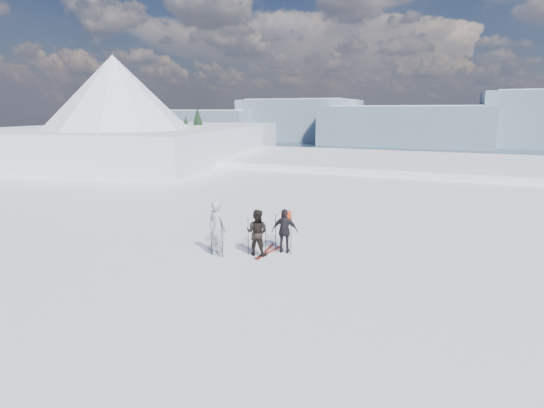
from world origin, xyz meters
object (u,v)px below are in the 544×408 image
(skier_pack, at_px, (285,231))
(skis_loose, at_px, (268,252))
(skier_grey, at_px, (218,228))
(skier_dark, at_px, (257,232))

(skier_pack, xyz_separation_m, skis_loose, (-0.55, -0.21, -0.74))
(skier_grey, relative_size, skier_pack, 1.26)
(skis_loose, bearing_deg, skier_pack, 20.86)
(skier_dark, relative_size, skis_loose, 0.91)
(skier_grey, bearing_deg, skier_pack, -136.60)
(skier_grey, distance_m, skier_dark, 1.30)
(skier_dark, xyz_separation_m, skier_pack, (0.76, 0.58, -0.02))
(skier_grey, xyz_separation_m, skier_pack, (1.92, 1.14, -0.19))
(skier_pack, bearing_deg, skis_loose, 9.97)
(skier_grey, xyz_separation_m, skis_loose, (1.38, 0.93, -0.93))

